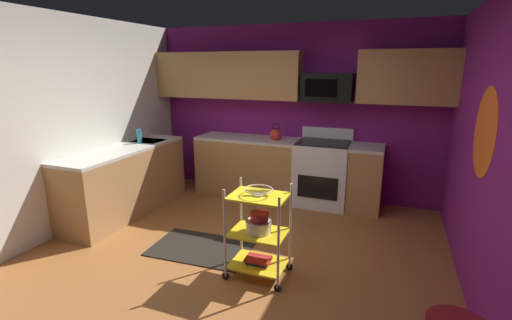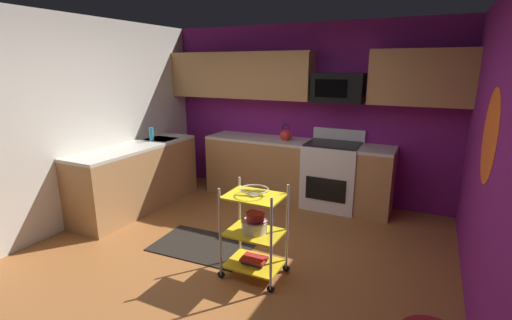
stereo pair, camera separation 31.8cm
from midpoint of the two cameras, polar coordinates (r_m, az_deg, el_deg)
floor at (r=3.88m, az=-2.77°, el=-16.56°), size 4.40×4.80×0.04m
wall_back at (r=5.61m, az=9.22°, el=7.41°), size 4.52×0.06×2.60m
wall_left at (r=4.87m, az=-26.73°, el=4.95°), size 0.06×4.80×2.60m
wall_right at (r=3.04m, az=36.87°, el=-1.48°), size 0.06×4.80×2.60m
wall_flower_decal at (r=3.50m, az=35.31°, el=3.07°), size 0.00×0.78×0.78m
counter_run at (r=5.30m, az=-2.25°, el=-2.10°), size 3.60×2.58×0.92m
oven_range at (r=5.33m, az=13.64°, el=-2.25°), size 0.76×0.65×1.10m
upper_cabinets at (r=5.42m, az=7.54°, el=13.06°), size 4.40×0.33×0.70m
microwave at (r=5.22m, az=14.71°, el=11.01°), size 0.70×0.39×0.40m
rolling_cart at (r=3.50m, az=2.36°, el=-11.45°), size 0.59×0.41×0.91m
fruit_bowl at (r=3.33m, az=2.44°, el=-4.90°), size 0.27×0.27×0.07m
mixing_bowl_large at (r=3.47m, az=2.39°, el=-10.47°), size 0.25×0.25×0.11m
mixing_bowl_small at (r=3.43m, az=2.56°, el=-8.96°), size 0.18×0.18×0.08m
book_stack at (r=3.63m, az=2.31°, el=-15.61°), size 0.25×0.17×0.06m
kettle at (r=5.39m, az=6.45°, el=3.96°), size 0.21×0.18×0.26m
dish_soap_bottle at (r=5.45m, az=-14.64°, el=3.93°), size 0.06×0.06×0.20m
floor_rug at (r=4.24m, az=-6.28°, el=-13.37°), size 1.13×0.75×0.01m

